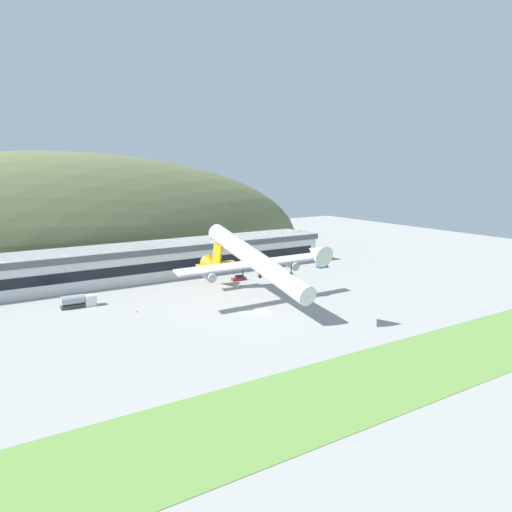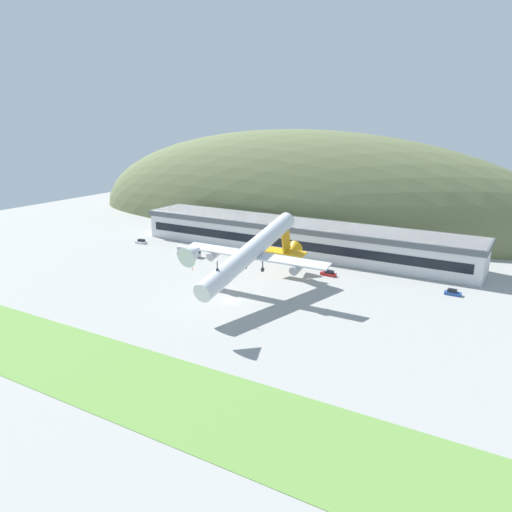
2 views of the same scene
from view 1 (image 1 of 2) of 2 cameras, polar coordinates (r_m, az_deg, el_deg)
ground_plane at (r=120.70m, az=0.40°, el=-6.46°), size 336.86×336.86×0.00m
grass_strip_foreground at (r=90.58m, az=15.67°, el=-12.69°), size 303.17×21.22×0.08m
hill_backdrop at (r=198.21m, az=-22.20°, el=-0.57°), size 220.30×60.78×79.84m
terminal_building at (r=161.50m, az=-11.51°, el=-0.24°), size 119.28×18.09×10.26m
cargo_airplane at (r=124.27m, az=-0.25°, el=-0.53°), size 41.22×52.99×16.34m
service_car_1 at (r=173.70m, az=7.55°, el=-1.12°), size 4.12×1.82×1.54m
service_car_2 at (r=153.19m, az=-1.97°, el=-2.57°), size 4.64×2.07×1.62m
fuel_truck at (r=132.07m, az=-19.67°, el=-4.89°), size 8.56×2.61×3.26m
traffic_cone_0 at (r=124.17m, az=-13.54°, el=-6.14°), size 0.52×0.52×0.58m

